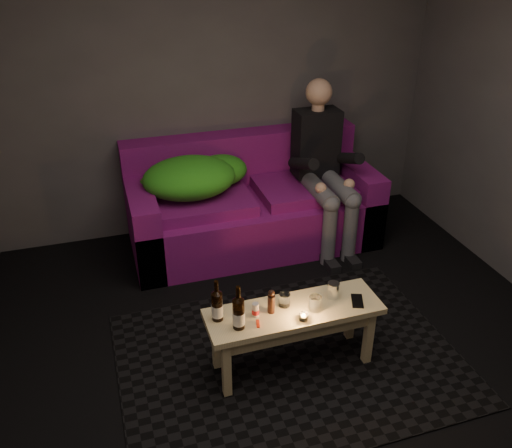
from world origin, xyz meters
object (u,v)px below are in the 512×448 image
Objects in this scene: beer_bottle_a at (217,305)px; steel_cup at (333,290)px; coffee_table at (294,319)px; beer_bottle_b at (239,313)px; sofa at (251,206)px; person at (323,164)px.

beer_bottle_a is 0.76m from steel_cup.
coffee_table is 4.02× the size of beer_bottle_a.
beer_bottle_b reaches higher than beer_bottle_a.
sofa is at bearing 92.26° from steel_cup.
beer_bottle_b is at bearing -127.66° from person.
sofa is at bearing 66.72° from beer_bottle_a.
sofa is at bearing 163.83° from person.
person is 1.94m from beer_bottle_a.
person is (0.60, -0.17, 0.41)m from sofa.
person is 1.29× the size of coffee_table.
beer_bottle_a is at bearing -132.05° from person.
person is at bearing 47.95° from beer_bottle_a.
steel_cup is (0.75, -0.00, -0.05)m from beer_bottle_a.
coffee_table is 3.82× the size of beer_bottle_b.
person is 1.73m from coffee_table.
sofa is 1.62m from steel_cup.
beer_bottle_a is at bearing -113.28° from sofa.
beer_bottle_a is (-1.29, -1.43, -0.18)m from person.
coffee_table is (-0.82, -1.48, -0.37)m from person.
sofa is 1.76m from beer_bottle_a.
sofa reaches higher than coffee_table.
person reaches higher than beer_bottle_a.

